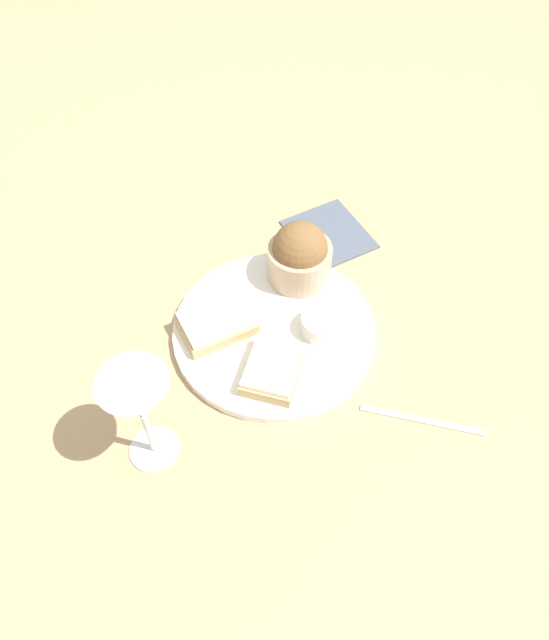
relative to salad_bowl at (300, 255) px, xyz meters
name	(u,v)px	position (x,y,z in m)	size (l,w,h in m)	color
ground_plane	(274,334)	(0.10, 0.03, -0.06)	(4.00, 4.00, 0.00)	tan
dinner_plate	(274,331)	(0.10, 0.03, -0.05)	(0.29, 0.29, 0.01)	white
salad_bowl	(300,255)	(0.00, 0.00, 0.00)	(0.10, 0.10, 0.10)	tan
sauce_ramekin	(322,323)	(0.06, 0.09, -0.03)	(0.06, 0.06, 0.03)	white
cheese_toast_near	(217,323)	(0.15, -0.03, -0.03)	(0.12, 0.11, 0.03)	tan
cheese_toast_far	(273,369)	(0.17, 0.08, -0.03)	(0.11, 0.10, 0.03)	tan
wine_glass	(138,402)	(0.34, 0.02, 0.06)	(0.08, 0.08, 0.16)	silver
napkin	(329,234)	(-0.11, -0.02, -0.05)	(0.16, 0.16, 0.01)	#4C5666
fork	(422,420)	(0.10, 0.27, -0.05)	(0.07, 0.15, 0.01)	silver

